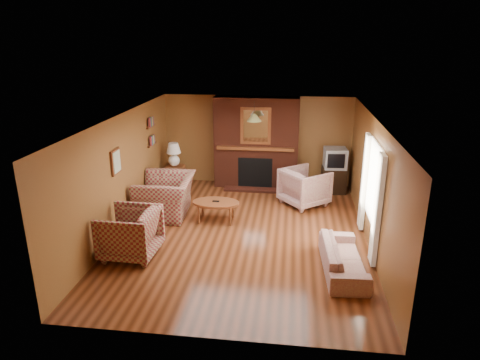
# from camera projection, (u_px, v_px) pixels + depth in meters

# --- Properties ---
(floor) EXTENTS (6.50, 6.50, 0.00)m
(floor) POSITION_uv_depth(u_px,v_px,m) (243.00, 234.00, 8.84)
(floor) COLOR #45200E
(floor) RESTS_ON ground
(ceiling) EXTENTS (6.50, 6.50, 0.00)m
(ceiling) POSITION_uv_depth(u_px,v_px,m) (243.00, 119.00, 8.07)
(ceiling) COLOR white
(ceiling) RESTS_ON wall_back
(wall_back) EXTENTS (6.50, 0.00, 6.50)m
(wall_back) POSITION_uv_depth(u_px,v_px,m) (257.00, 141.00, 11.51)
(wall_back) COLOR brown
(wall_back) RESTS_ON floor
(wall_front) EXTENTS (6.50, 0.00, 6.50)m
(wall_front) POSITION_uv_depth(u_px,v_px,m) (212.00, 260.00, 5.41)
(wall_front) COLOR brown
(wall_front) RESTS_ON floor
(wall_left) EXTENTS (0.00, 6.50, 6.50)m
(wall_left) POSITION_uv_depth(u_px,v_px,m) (122.00, 174.00, 8.75)
(wall_left) COLOR brown
(wall_left) RESTS_ON floor
(wall_right) EXTENTS (0.00, 6.50, 6.50)m
(wall_right) POSITION_uv_depth(u_px,v_px,m) (373.00, 184.00, 8.16)
(wall_right) COLOR brown
(wall_right) RESTS_ON floor
(fireplace) EXTENTS (2.20, 0.82, 2.40)m
(fireplace) POSITION_uv_depth(u_px,v_px,m) (256.00, 144.00, 11.27)
(fireplace) COLOR #501E11
(fireplace) RESTS_ON floor
(window_right) EXTENTS (0.10, 1.85, 2.00)m
(window_right) POSITION_uv_depth(u_px,v_px,m) (371.00, 191.00, 8.00)
(window_right) COLOR silver
(window_right) RESTS_ON wall_right
(bookshelf) EXTENTS (0.09, 0.55, 0.71)m
(bookshelf) POSITION_uv_depth(u_px,v_px,m) (152.00, 132.00, 10.38)
(bookshelf) COLOR brown
(bookshelf) RESTS_ON wall_left
(botanical_print) EXTENTS (0.05, 0.40, 0.50)m
(botanical_print) POSITION_uv_depth(u_px,v_px,m) (116.00, 162.00, 8.35)
(botanical_print) COLOR brown
(botanical_print) RESTS_ON wall_left
(pendant_light) EXTENTS (0.36, 0.36, 0.48)m
(pendant_light) POSITION_uv_depth(u_px,v_px,m) (254.00, 118.00, 10.36)
(pendant_light) COLOR black
(pendant_light) RESTS_ON ceiling
(plaid_loveseat) EXTENTS (1.28, 1.45, 0.89)m
(plaid_loveseat) POSITION_uv_depth(u_px,v_px,m) (166.00, 196.00, 9.66)
(plaid_loveseat) COLOR maroon
(plaid_loveseat) RESTS_ON floor
(plaid_armchair) EXTENTS (1.04, 1.01, 0.91)m
(plaid_armchair) POSITION_uv_depth(u_px,v_px,m) (130.00, 233.00, 7.84)
(plaid_armchair) COLOR maroon
(plaid_armchair) RESTS_ON floor
(floral_sofa) EXTENTS (0.75, 1.72, 0.49)m
(floral_sofa) POSITION_uv_depth(u_px,v_px,m) (343.00, 258.00, 7.40)
(floral_sofa) COLOR #B4AC8B
(floral_sofa) RESTS_ON floor
(floral_armchair) EXTENTS (1.36, 1.35, 0.89)m
(floral_armchair) POSITION_uv_depth(u_px,v_px,m) (305.00, 187.00, 10.24)
(floral_armchair) COLOR #B4AC8B
(floral_armchair) RESTS_ON floor
(coffee_table) EXTENTS (1.03, 0.64, 0.48)m
(coffee_table) POSITION_uv_depth(u_px,v_px,m) (216.00, 204.00, 9.33)
(coffee_table) COLOR brown
(coffee_table) RESTS_ON floor
(side_table) EXTENTS (0.49, 0.49, 0.64)m
(side_table) POSITION_uv_depth(u_px,v_px,m) (175.00, 178.00, 11.29)
(side_table) COLOR brown
(side_table) RESTS_ON floor
(table_lamp) EXTENTS (0.37, 0.37, 0.62)m
(table_lamp) POSITION_uv_depth(u_px,v_px,m) (174.00, 153.00, 11.07)
(table_lamp) COLOR white
(table_lamp) RESTS_ON side_table
(tv_stand) EXTENTS (0.63, 0.58, 0.65)m
(tv_stand) POSITION_uv_depth(u_px,v_px,m) (334.00, 180.00, 11.12)
(tv_stand) COLOR black
(tv_stand) RESTS_ON floor
(crt_tv) EXTENTS (0.59, 0.59, 0.51)m
(crt_tv) POSITION_uv_depth(u_px,v_px,m) (335.00, 158.00, 10.93)
(crt_tv) COLOR #9D9FA4
(crt_tv) RESTS_ON tv_stand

